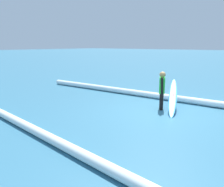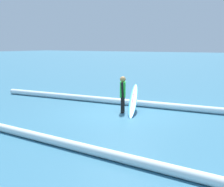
% 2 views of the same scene
% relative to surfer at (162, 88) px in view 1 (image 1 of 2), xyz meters
% --- Properties ---
extents(ground_plane, '(188.42, 188.42, 0.00)m').
position_rel_surfer_xyz_m(ground_plane, '(-0.14, 0.29, -0.77)').
color(ground_plane, '#2F6884').
extents(surfer, '(0.33, 0.54, 1.40)m').
position_rel_surfer_xyz_m(surfer, '(0.00, 0.00, 0.00)').
color(surfer, black).
rests_on(surfer, ground_plane).
extents(surfboard, '(1.09, 2.03, 1.01)m').
position_rel_surfer_xyz_m(surfboard, '(-0.36, -0.18, -0.28)').
color(surfboard, '#268CE5').
rests_on(surfboard, ground_plane).
extents(wave_crest_foreground, '(16.41, 1.38, 0.27)m').
position_rel_surfer_xyz_m(wave_crest_foreground, '(-0.86, -1.47, -0.64)').
color(wave_crest_foreground, white).
rests_on(wave_crest_foreground, ground_plane).
extents(wave_crest_midground, '(21.46, 1.74, 0.23)m').
position_rel_surfer_xyz_m(wave_crest_midground, '(1.83, 4.32, -0.66)').
color(wave_crest_midground, white).
rests_on(wave_crest_midground, ground_plane).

